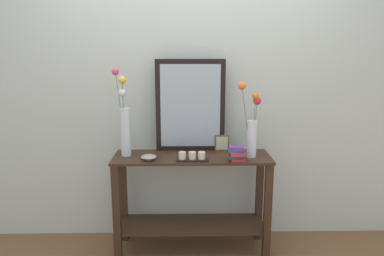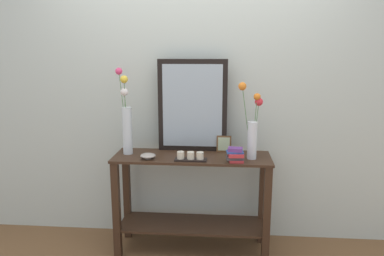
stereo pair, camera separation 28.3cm
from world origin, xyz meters
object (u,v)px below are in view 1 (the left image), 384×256
mirror_leaning (190,106)px  decorative_bowl (149,157)px  tall_vase_left (124,121)px  candle_tray (192,157)px  console_table (192,193)px  vase_right (252,126)px  picture_frame_small (222,143)px  book_stack (237,154)px

mirror_leaning → decorative_bowl: mirror_leaning is taller
tall_vase_left → candle_tray: tall_vase_left is taller
candle_tray → tall_vase_left: bearing=163.8°
tall_vase_left → mirror_leaning: bearing=14.8°
console_table → decorative_bowl: size_ratio=10.40×
mirror_leaning → vase_right: bearing=-21.3°
tall_vase_left → decorative_bowl: 0.35m
tall_vase_left → picture_frame_small: tall_vase_left is taller
tall_vase_left → book_stack: (0.87, -0.17, -0.22)m
mirror_leaning → picture_frame_small: (0.26, -0.02, -0.31)m
vase_right → picture_frame_small: size_ratio=4.34×
console_table → candle_tray: size_ratio=5.11×
vase_right → picture_frame_small: 0.32m
tall_vase_left → candle_tray: (0.53, -0.15, -0.25)m
console_table → tall_vase_left: bearing=176.6°
picture_frame_small → book_stack: size_ratio=1.01×
decorative_bowl → mirror_leaning: bearing=40.5°
mirror_leaning → console_table: bearing=-86.5°
mirror_leaning → picture_frame_small: mirror_leaning is taller
console_table → book_stack: book_stack is taller
picture_frame_small → console_table: bearing=-150.2°
vase_right → candle_tray: vase_right is taller
mirror_leaning → decorative_bowl: (-0.32, -0.28, -0.35)m
mirror_leaning → vase_right: 0.53m
console_table → picture_frame_small: (0.25, 0.14, 0.38)m
book_stack → vase_right: bearing=43.4°
vase_right → book_stack: vase_right is taller
vase_right → candle_tray: bearing=-167.3°
tall_vase_left → decorative_bowl: (0.20, -0.14, -0.25)m
book_stack → picture_frame_small: bearing=106.9°
console_table → vase_right: vase_right is taller
vase_right → decorative_bowl: vase_right is taller
console_table → picture_frame_small: 0.48m
candle_tray → decorative_bowl: bearing=177.3°
tall_vase_left → decorative_bowl: tall_vase_left is taller
tall_vase_left → picture_frame_small: size_ratio=5.07×
mirror_leaning → book_stack: (0.35, -0.31, -0.32)m
console_table → mirror_leaning: 0.71m
mirror_leaning → candle_tray: mirror_leaning is taller
console_table → vase_right: 0.73m
picture_frame_small → book_stack: bearing=-73.1°
candle_tray → picture_frame_small: 0.37m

